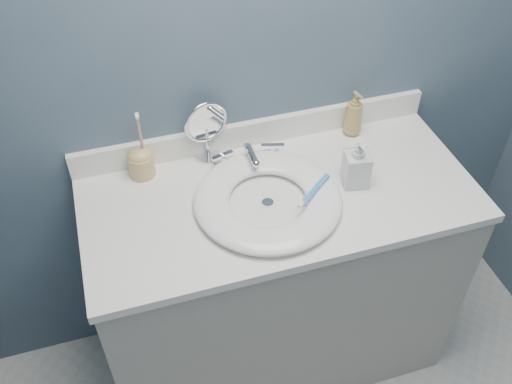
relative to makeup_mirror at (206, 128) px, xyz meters
name	(u,v)px	position (x,y,z in m)	size (l,w,h in m)	color
back_wall	(254,58)	(0.17, 0.04, 0.20)	(2.20, 0.02, 2.40)	#435664
vanity_cabinet	(276,284)	(0.17, -0.24, -0.57)	(1.20, 0.55, 0.85)	#A19C94
countertop	(280,197)	(0.17, -0.24, -0.13)	(1.22, 0.57, 0.03)	white
backsplash	(255,132)	(0.17, 0.03, -0.07)	(1.22, 0.02, 0.09)	white
basin	(268,199)	(0.12, -0.27, -0.10)	(0.45, 0.45, 0.04)	white
drain	(268,203)	(0.12, -0.27, -0.11)	(0.04, 0.04, 0.01)	silver
faucet	(249,157)	(0.12, -0.07, -0.09)	(0.25, 0.13, 0.07)	silver
makeup_mirror	(206,128)	(0.00, 0.00, 0.00)	(0.15, 0.08, 0.22)	silver
soap_bottle_amber	(354,113)	(0.51, -0.02, -0.04)	(0.06, 0.06, 0.16)	#A8864C
soap_bottle_clear	(357,162)	(0.41, -0.26, -0.03)	(0.08, 0.08, 0.17)	silver
toothbrush_holder	(141,161)	(-0.22, -0.02, -0.06)	(0.08, 0.08, 0.23)	tan
toothbrush_lying	(314,191)	(0.25, -0.30, -0.07)	(0.14, 0.12, 0.02)	#3780C6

